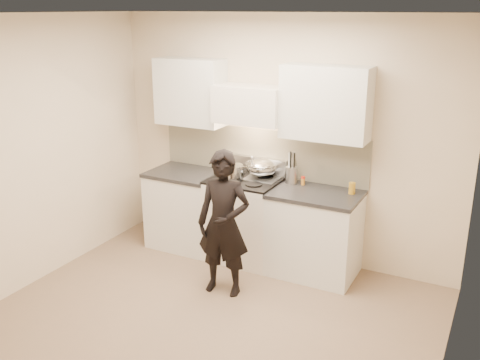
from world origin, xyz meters
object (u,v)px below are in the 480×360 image
Objects in this scene: wok at (261,167)px; person at (224,224)px; counter_right at (314,233)px; utensil_crock at (291,174)px; stove at (245,218)px.

person is (0.03, -0.93, -0.32)m from wok.
utensil_crock is at bearing 155.18° from counter_right.
wok is 0.99m from person.
wok is at bearing 47.65° from stove.
counter_right is (0.83, 0.00, -0.01)m from stove.
utensil_crock is 1.04m from person.
stove is at bearing 94.62° from person.
counter_right is at bearing 0.00° from stove.
stove is 2.77× the size of utensil_crock.
wok is (-0.70, 0.14, 0.59)m from counter_right.
person is at bearing -130.12° from counter_right.
wok is 0.30× the size of person.
wok reaches higher than stove.
wok is at bearing -177.29° from utensil_crock.
stove is 2.20× the size of wok.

